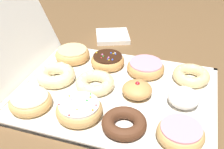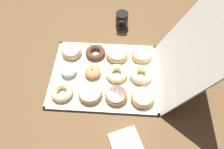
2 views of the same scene
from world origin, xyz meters
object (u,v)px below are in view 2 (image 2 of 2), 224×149
(cruller_donut_7, at_px, (117,73))
(glazed_ring_donut_11, at_px, (143,97))
(sprinkle_donut_6, at_px, (117,54))
(cruller_donut_10, at_px, (141,75))
(pink_frosted_donut_5, at_px, (90,93))
(glazed_ring_donut_9, at_px, (142,55))
(pink_frosted_donut_0, at_px, (72,52))
(powdered_filled_donut_1, at_px, (68,71))
(chocolate_cake_ring_donut_3, at_px, (95,53))
(napkin_stack, at_px, (126,144))
(sprinkle_donut_8, at_px, (116,95))
(coffee_mug, at_px, (122,20))
(jelly_filled_donut_4, at_px, (93,72))
(cruller_donut_2, at_px, (62,92))
(donut_box, at_px, (104,75))

(cruller_donut_7, height_order, glazed_ring_donut_11, glazed_ring_donut_11)
(sprinkle_donut_6, xyz_separation_m, cruller_donut_10, (0.13, 0.13, -0.00))
(pink_frosted_donut_5, bearing_deg, glazed_ring_donut_9, 135.40)
(pink_frosted_donut_0, height_order, cruller_donut_10, cruller_donut_10)
(powdered_filled_donut_1, distance_m, chocolate_cake_ring_donut_3, 0.19)
(cruller_donut_10, bearing_deg, napkin_stack, -11.02)
(cruller_donut_10, relative_size, glazed_ring_donut_11, 1.01)
(pink_frosted_donut_0, height_order, sprinkle_donut_8, sprinkle_donut_8)
(pink_frosted_donut_5, xyz_separation_m, coffee_mug, (-0.51, 0.14, 0.02))
(chocolate_cake_ring_donut_3, bearing_deg, jelly_filled_donut_4, 0.15)
(glazed_ring_donut_9, relative_size, napkin_stack, 0.89)
(chocolate_cake_ring_donut_3, xyz_separation_m, glazed_ring_donut_11, (0.27, 0.26, 0.00))
(cruller_donut_10, bearing_deg, pink_frosted_donut_5, -63.70)
(pink_frosted_donut_0, bearing_deg, glazed_ring_donut_9, 90.25)
(cruller_donut_2, xyz_separation_m, napkin_stack, (0.23, 0.33, -0.02))
(donut_box, relative_size, pink_frosted_donut_5, 4.69)
(cruller_donut_7, relative_size, sprinkle_donut_8, 1.03)
(pink_frosted_donut_0, height_order, napkin_stack, pink_frosted_donut_0)
(pink_frosted_donut_0, bearing_deg, glazed_ring_donut_11, 56.00)
(sprinkle_donut_8, bearing_deg, pink_frosted_donut_0, -134.73)
(powdered_filled_donut_1, xyz_separation_m, coffee_mug, (-0.39, 0.27, 0.02))
(cruller_donut_2, bearing_deg, glazed_ring_donut_11, 89.13)
(glazed_ring_donut_11, bearing_deg, donut_box, -124.03)
(sprinkle_donut_6, relative_size, napkin_stack, 0.94)
(cruller_donut_2, distance_m, sprinkle_donut_6, 0.37)
(cruller_donut_7, bearing_deg, glazed_ring_donut_11, 44.33)
(chocolate_cake_ring_donut_3, bearing_deg, pink_frosted_donut_5, 0.59)
(pink_frosted_donut_0, distance_m, cruller_donut_10, 0.41)
(cruller_donut_7, distance_m, cruller_donut_10, 0.13)
(chocolate_cake_ring_donut_3, height_order, glazed_ring_donut_11, glazed_ring_donut_11)
(jelly_filled_donut_4, xyz_separation_m, pink_frosted_donut_5, (0.13, 0.00, -0.00))
(powdered_filled_donut_1, relative_size, cruller_donut_2, 0.76)
(powdered_filled_donut_1, height_order, jelly_filled_donut_4, same)
(jelly_filled_donut_4, distance_m, pink_frosted_donut_5, 0.13)
(pink_frosted_donut_5, relative_size, glazed_ring_donut_9, 1.04)
(cruller_donut_2, distance_m, sprinkle_donut_8, 0.27)
(pink_frosted_donut_0, bearing_deg, sprinkle_donut_6, 89.08)
(chocolate_cake_ring_donut_3, distance_m, glazed_ring_donut_9, 0.26)
(cruller_donut_7, bearing_deg, sprinkle_donut_6, -177.36)
(jelly_filled_donut_4, height_order, glazed_ring_donut_11, jelly_filled_donut_4)
(chocolate_cake_ring_donut_3, bearing_deg, powdered_filled_donut_1, -42.88)
(sprinkle_donut_6, distance_m, cruller_donut_10, 0.19)
(pink_frosted_donut_5, relative_size, sprinkle_donut_6, 0.99)
(powdered_filled_donut_1, height_order, glazed_ring_donut_9, powdered_filled_donut_1)
(donut_box, distance_m, sprinkle_donut_6, 0.14)
(pink_frosted_donut_5, height_order, sprinkle_donut_8, sprinkle_donut_8)
(sprinkle_donut_8, bearing_deg, powdered_filled_donut_1, -116.41)
(pink_frosted_donut_5, distance_m, sprinkle_donut_6, 0.28)
(powdered_filled_donut_1, xyz_separation_m, sprinkle_donut_8, (0.13, 0.26, -0.00))
(coffee_mug, bearing_deg, sprinkle_donut_8, -0.89)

